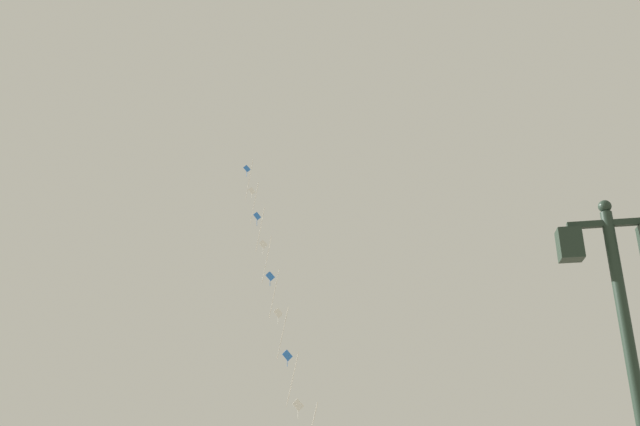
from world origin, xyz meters
The scene contains 2 objects.
twin_lantern_lamp_post centered at (2.83, 6.77, 3.16)m, with size 1.25×0.28×4.55m.
kite_train centered at (-5.94, 21.58, 7.61)m, with size 5.67×8.65×14.60m.
Camera 1 is at (0.73, -0.99, 1.75)m, focal length 33.92 mm.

